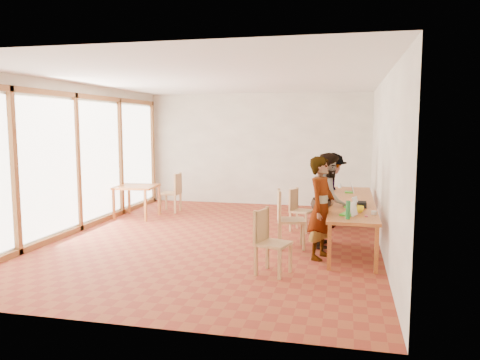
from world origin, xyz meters
name	(u,v)px	position (x,y,z in m)	size (l,w,h in m)	color
ground	(218,238)	(0.00, 0.00, 0.00)	(8.00, 8.00, 0.00)	brown
wall_back	(257,149)	(0.00, 4.00, 1.50)	(6.00, 0.10, 3.00)	white
wall_front	(115,189)	(0.00, -4.00, 1.50)	(6.00, 0.10, 3.00)	white
wall_right	(383,163)	(3.00, 0.00, 1.50)	(0.10, 8.00, 3.00)	white
window_wall	(77,158)	(-2.96, 0.00, 1.50)	(0.10, 8.00, 3.00)	white
ceiling	(217,78)	(0.00, 0.00, 3.02)	(6.00, 8.00, 0.04)	white
communal_table	(352,203)	(2.50, 0.42, 0.70)	(0.80, 4.00, 0.75)	#BC6729
side_table	(137,189)	(-2.40, 1.54, 0.67)	(0.90, 0.90, 0.75)	#BC6729
chair_near	(267,234)	(1.27, -1.86, 0.58)	(0.55, 0.55, 0.50)	tan
chair_mid	(285,213)	(1.34, -0.37, 0.63)	(0.56, 0.56, 0.54)	tan
chair_far	(297,205)	(1.42, 1.01, 0.53)	(0.51, 0.51, 0.46)	tan
chair_empty	(321,197)	(1.81, 2.39, 0.50)	(0.43, 0.43, 0.43)	tan
chair_spare	(174,188)	(-1.79, 2.38, 0.60)	(0.45, 0.45, 0.52)	tan
person_near	(321,208)	(2.00, -0.92, 0.83)	(0.61, 0.40, 1.67)	gray
person_mid	(329,200)	(2.08, -0.09, 0.84)	(0.82, 0.64, 1.68)	gray
person_far	(332,190)	(2.09, 1.52, 0.79)	(1.02, 0.59, 1.58)	gray
laptop_near	(350,212)	(2.46, -1.01, 0.81)	(0.29, 0.31, 0.22)	green
laptop_mid	(353,205)	(2.50, -0.29, 0.80)	(0.26, 0.27, 0.19)	green
laptop_far	(351,190)	(2.48, 1.51, 0.80)	(0.19, 0.23, 0.19)	green
yellow_mug	(360,209)	(2.61, -0.71, 0.80)	(0.14, 0.14, 0.11)	yellow
green_bottle	(348,210)	(2.42, -1.32, 0.89)	(0.07, 0.07, 0.28)	#1E6F30
clear_glass	(340,186)	(2.24, 2.23, 0.80)	(0.07, 0.07, 0.09)	silver
condiment_cup	(374,213)	(2.82, -0.87, 0.78)	(0.08, 0.08, 0.06)	white
pink_phone	(366,216)	(2.70, -1.04, 0.76)	(0.05, 0.10, 0.01)	#BA364B
black_pouch	(362,205)	(2.65, -0.21, 0.80)	(0.16, 0.26, 0.09)	black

